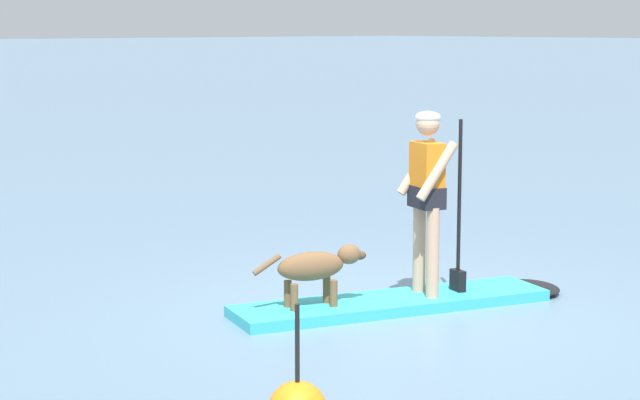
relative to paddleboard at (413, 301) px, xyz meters
name	(u,v)px	position (x,y,z in m)	size (l,w,h in m)	color
ground_plane	(391,308)	(-0.22, 0.07, -0.05)	(400.00, 400.00, 0.00)	slate
paddleboard	(413,301)	(0.00, 0.00, 0.00)	(3.36, 1.66, 0.10)	#33B2BF
person_paddler	(428,189)	(0.14, -0.04, 1.04)	(0.67, 0.58, 1.72)	tan
dog	(316,267)	(-0.94, 0.30, 0.41)	(1.07, 0.43, 0.54)	brown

